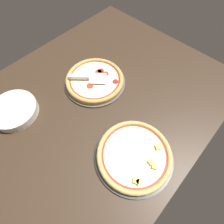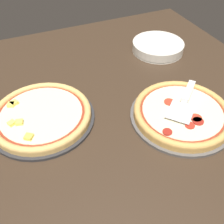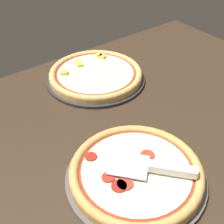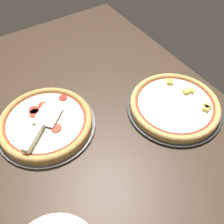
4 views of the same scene
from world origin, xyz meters
TOP-DOWN VIEW (x-y plane):
  - ground_plane at (0.00, 0.00)cm, footprint 142.26×110.50cm
  - pizza_pan_front at (-8.32, -8.09)cm, footprint 33.63×33.63cm
  - pizza_front at (-8.34, -8.08)cm, footprint 31.61×31.61cm
  - pizza_pan_back at (9.19, 34.10)cm, footprint 34.25×34.25cm
  - pizza_back at (9.19, 34.14)cm, footprint 32.20×32.20cm
  - serving_spatula at (-4.37, -12.09)cm, footprint 16.91×18.38cm

SIDE VIEW (x-z plane):
  - ground_plane at x=0.00cm, z-range -3.60..0.00cm
  - pizza_pan_front at x=-8.32cm, z-range 0.00..1.00cm
  - pizza_pan_back at x=9.19cm, z-range 0.00..1.00cm
  - pizza_back at x=9.19cm, z-range 0.79..3.84cm
  - pizza_front at x=-8.34cm, z-range 1.01..4.01cm
  - serving_spatula at x=-4.37cm, z-range 3.77..5.77cm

